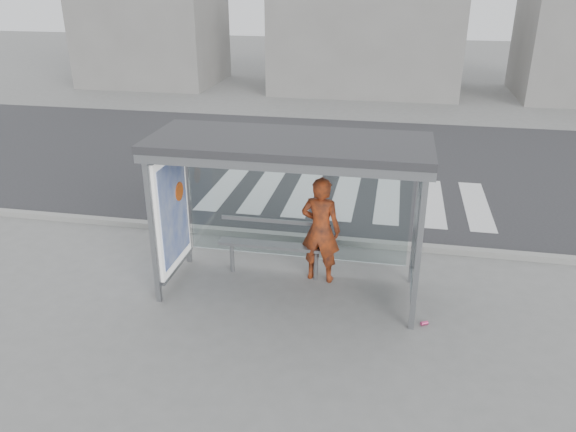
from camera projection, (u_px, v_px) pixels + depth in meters
The scene contains 10 objects.
ground at pixel (289, 291), 9.39m from camera, with size 80.00×80.00×0.00m, color slate.
road at pixel (336, 163), 15.69m from camera, with size 30.00×10.00×0.01m, color #2A2A2C.
curb at pixel (307, 238), 11.12m from camera, with size 30.00×0.18×0.12m, color gray.
crosswalk at pixel (345, 196), 13.35m from camera, with size 6.55×3.00×0.00m.
bus_shelter at pixel (266, 176), 8.72m from camera, with size 4.25×1.65×2.62m.
building_left at pixel (152, 17), 26.15m from camera, with size 6.00×5.00×6.00m, color slate.
building_center at pixel (367, 32), 24.60m from camera, with size 8.00×5.00×5.00m, color slate.
person at pixel (321, 230), 9.40m from camera, with size 0.68×0.45×1.86m, color #D86014.
bench at pixel (274, 245), 9.66m from camera, with size 1.92×0.33×0.99m.
soda_can at pixel (424, 323), 8.46m from camera, with size 0.06×0.06×0.11m, color #E5437F.
Camera 1 is at (1.54, -7.96, 4.89)m, focal length 35.00 mm.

